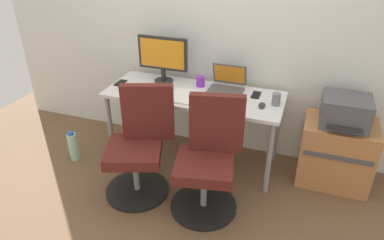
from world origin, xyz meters
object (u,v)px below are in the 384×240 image
office_chair_left (139,147)px  printer (345,111)px  open_laptop (227,84)px  water_bottle_on_floor (73,146)px  coffee_mug (201,81)px  desktop_monitor (163,56)px  side_cabinet (336,153)px  office_chair_right (208,161)px

office_chair_left → printer: bearing=23.3°
open_laptop → water_bottle_on_floor: bearing=-157.7°
office_chair_left → coffee_mug: bearing=68.5°
office_chair_left → printer: size_ratio=2.35×
water_bottle_on_floor → open_laptop: 1.60m
water_bottle_on_floor → coffee_mug: 1.38m
office_chair_left → desktop_monitor: bearing=96.5°
office_chair_left → open_laptop: office_chair_left is taller
desktop_monitor → coffee_mug: (0.37, 0.00, -0.20)m
water_bottle_on_floor → coffee_mug: (1.11, 0.55, 0.61)m
side_cabinet → desktop_monitor: (-1.63, 0.06, 0.67)m
printer → open_laptop: 1.02m
office_chair_left → coffee_mug: office_chair_left is taller
desktop_monitor → side_cabinet: bearing=-2.0°
coffee_mug → side_cabinet: bearing=-2.8°
printer → coffee_mug: 1.27m
side_cabinet → open_laptop: bearing=176.3°
open_laptop → desktop_monitor: bearing=-179.3°
office_chair_right → printer: 1.20m
coffee_mug → open_laptop: bearing=0.9°
office_chair_left → side_cabinet: (1.55, 0.67, -0.13)m
side_cabinet → coffee_mug: (-1.26, 0.06, 0.47)m
water_bottle_on_floor → coffee_mug: coffee_mug is taller
office_chair_right → open_laptop: 0.81m
side_cabinet → desktop_monitor: 1.77m
printer → coffee_mug: printer is taller
office_chair_left → desktop_monitor: desktop_monitor is taller
printer → desktop_monitor: size_ratio=0.83×
open_laptop → printer: bearing=-3.8°
side_cabinet → printer: bearing=-90.0°
side_cabinet → coffee_mug: size_ratio=6.47×
desktop_monitor → office_chair_left: bearing=-83.5°
side_cabinet → coffee_mug: coffee_mug is taller
water_bottle_on_floor → side_cabinet: bearing=11.7°
side_cabinet → desktop_monitor: bearing=178.0°
office_chair_right → side_cabinet: bearing=34.8°
open_laptop → coffee_mug: size_ratio=3.37×
water_bottle_on_floor → coffee_mug: bearing=26.6°
desktop_monitor → open_laptop: desktop_monitor is taller
side_cabinet → coffee_mug: 1.35m
printer → side_cabinet: bearing=90.0°
water_bottle_on_floor → open_laptop: open_laptop is taller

